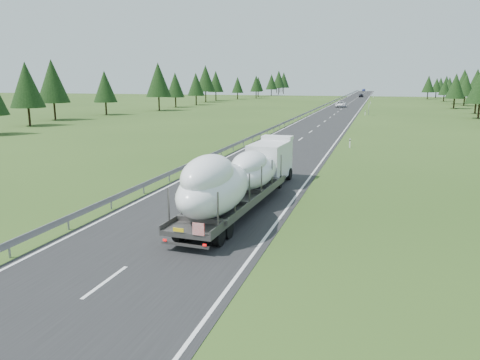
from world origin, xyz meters
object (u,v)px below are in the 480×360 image
(highway_sign, at_px, (369,107))
(distant_car_dark, at_px, (361,95))
(boat_truck, at_px, (241,175))
(distant_car_blue, at_px, (364,90))
(distant_van, at_px, (341,104))

(highway_sign, height_order, distant_car_dark, highway_sign)
(highway_sign, xyz_separation_m, boat_truck, (-5.15, -78.00, 0.26))
(boat_truck, distance_m, distant_car_blue, 291.13)
(distant_van, bearing_deg, distant_car_blue, 89.21)
(highway_sign, relative_size, distant_car_dark, 0.57)
(distant_car_dark, distance_m, distant_car_blue, 106.18)
(boat_truck, xyz_separation_m, distant_van, (-3.01, 107.27, -1.27))
(highway_sign, bearing_deg, distant_car_blue, 92.32)
(distant_van, relative_size, distant_car_blue, 1.21)
(boat_truck, height_order, distant_van, boat_truck)
(boat_truck, relative_size, distant_van, 3.09)
(distant_car_dark, bearing_deg, highway_sign, -87.89)
(distant_car_blue, bearing_deg, distant_car_dark, -83.71)
(boat_truck, height_order, distant_car_blue, boat_truck)
(highway_sign, bearing_deg, distant_van, 105.58)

